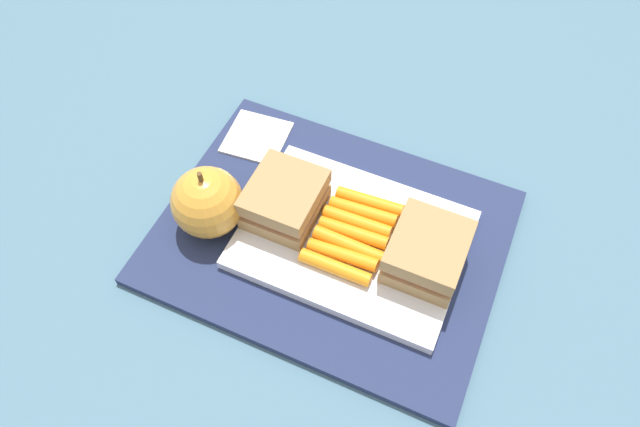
{
  "coord_description": "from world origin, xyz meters",
  "views": [
    {
      "loc": [
        -0.12,
        0.3,
        0.54
      ],
      "look_at": [
        0.01,
        0.0,
        0.04
      ],
      "focal_mm": 32.37,
      "sensor_mm": 36.0,
      "label": 1
    }
  ],
  "objects_px": {
    "food_tray": "(352,239)",
    "sandwich_half_right": "(285,199)",
    "sandwich_half_left": "(427,252)",
    "carrot_sticks_bundle": "(353,233)",
    "paper_napkin": "(257,137)",
    "apple": "(207,202)"
  },
  "relations": [
    {
      "from": "food_tray",
      "to": "sandwich_half_right",
      "type": "distance_m",
      "value": 0.08
    },
    {
      "from": "sandwich_half_left",
      "to": "carrot_sticks_bundle",
      "type": "relative_size",
      "value": 0.78
    },
    {
      "from": "food_tray",
      "to": "paper_napkin",
      "type": "height_order",
      "value": "food_tray"
    },
    {
      "from": "sandwich_half_left",
      "to": "sandwich_half_right",
      "type": "height_order",
      "value": "same"
    },
    {
      "from": "sandwich_half_right",
      "to": "apple",
      "type": "relative_size",
      "value": 0.92
    },
    {
      "from": "food_tray",
      "to": "carrot_sticks_bundle",
      "type": "height_order",
      "value": "carrot_sticks_bundle"
    },
    {
      "from": "paper_napkin",
      "to": "apple",
      "type": "bearing_deg",
      "value": 95.52
    },
    {
      "from": "food_tray",
      "to": "sandwich_half_left",
      "type": "relative_size",
      "value": 2.88
    },
    {
      "from": "sandwich_half_right",
      "to": "paper_napkin",
      "type": "xyz_separation_m",
      "value": [
        0.08,
        -0.09,
        -0.03
      ]
    },
    {
      "from": "carrot_sticks_bundle",
      "to": "apple",
      "type": "height_order",
      "value": "apple"
    },
    {
      "from": "apple",
      "to": "paper_napkin",
      "type": "distance_m",
      "value": 0.13
    },
    {
      "from": "sandwich_half_left",
      "to": "paper_napkin",
      "type": "relative_size",
      "value": 1.14
    },
    {
      "from": "carrot_sticks_bundle",
      "to": "paper_napkin",
      "type": "relative_size",
      "value": 1.47
    },
    {
      "from": "food_tray",
      "to": "carrot_sticks_bundle",
      "type": "relative_size",
      "value": 2.24
    },
    {
      "from": "paper_napkin",
      "to": "sandwich_half_right",
      "type": "bearing_deg",
      "value": 132.89
    },
    {
      "from": "sandwich_half_right",
      "to": "apple",
      "type": "height_order",
      "value": "apple"
    },
    {
      "from": "food_tray",
      "to": "sandwich_half_left",
      "type": "distance_m",
      "value": 0.08
    },
    {
      "from": "sandwich_half_left",
      "to": "sandwich_half_right",
      "type": "xyz_separation_m",
      "value": [
        0.16,
        0.0,
        0.0
      ]
    },
    {
      "from": "food_tray",
      "to": "sandwich_half_right",
      "type": "height_order",
      "value": "sandwich_half_right"
    },
    {
      "from": "food_tray",
      "to": "sandwich_half_left",
      "type": "xyz_separation_m",
      "value": [
        -0.08,
        0.0,
        0.03
      ]
    },
    {
      "from": "carrot_sticks_bundle",
      "to": "sandwich_half_left",
      "type": "bearing_deg",
      "value": -179.79
    },
    {
      "from": "sandwich_half_right",
      "to": "paper_napkin",
      "type": "bearing_deg",
      "value": -47.11
    }
  ]
}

